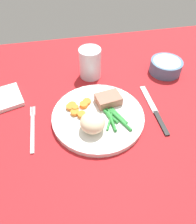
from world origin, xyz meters
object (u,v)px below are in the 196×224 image
Objects in this scene: fork at (33,128)px; salad_bowl at (166,66)px; meat_portion at (107,99)px; water_glass at (90,65)px; napkin at (1,99)px; dinner_plate at (98,116)px; knife at (154,110)px.

salad_bowl is at bearing 21.59° from fork.
water_glass reaches higher than meat_portion.
fork is 49.50cm from salad_bowl.
water_glass is 0.84× the size of napkin.
water_glass reaches higher than salad_bowl.
meat_portion is at bearing 49.40° from dinner_plate.
dinner_plate is 2.57× the size of water_glass.
fork is at bearing -178.68° from knife.
napkin is at bearing 165.11° from knife.
dinner_plate reaches higher than fork.
dinner_plate is 2.38× the size of salad_bowl.
knife is at bearing 1.02° from fork.
salad_bowl reaches higher than meat_portion.
water_glass reaches higher than knife.
dinner_plate is 1.58× the size of fork.
knife is 47.09cm from napkin.
fork is 1.62× the size of water_glass.
fork is at bearing -168.74° from meat_portion.
knife is (13.55, -4.42, -2.69)cm from meat_portion.
napkin is at bearing -175.72° from salad_bowl.
salad_bowl is 56.09cm from napkin.
water_glass is at bearing 173.26° from salad_bowl.
knife is at bearing -16.25° from napkin.
meat_portion is 14.50cm from knife.
fork is 1.37× the size of napkin.
napkin is at bearing 155.36° from dinner_plate.
dinner_plate is 5.83cm from meat_portion.
salad_bowl is at bearing 31.57° from dinner_plate.
dinner_plate is at bearing -148.43° from salad_bowl.
water_glass reaches higher than fork.
salad_bowl is (46.31, 17.34, 2.33)cm from fork.
meat_portion is 0.59× the size of napkin.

